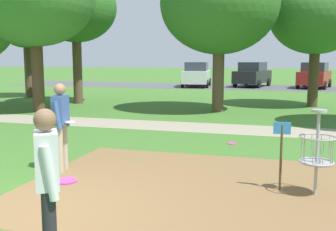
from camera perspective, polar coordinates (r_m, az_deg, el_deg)
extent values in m
plane|color=#3D6B28|center=(6.20, -19.75, -13.14)|extent=(160.00, 160.00, 0.00)
cube|color=brown|center=(7.00, 5.57, -10.17)|extent=(6.25, 4.72, 0.01)
cylinder|color=#9E9EA3|center=(6.91, 20.14, -5.09)|extent=(0.05, 0.05, 1.35)
cylinder|color=#9E9EA3|center=(6.79, 20.43, 0.63)|extent=(0.24, 0.24, 0.04)
torus|color=#9E9EA3|center=(6.86, 20.26, -2.85)|extent=(0.58, 0.58, 0.02)
torus|color=#9E9EA3|center=(6.94, 20.09, -6.10)|extent=(0.55, 0.55, 0.03)
cylinder|color=#9E9EA3|center=(6.95, 20.08, -6.26)|extent=(0.48, 0.48, 0.02)
cylinder|color=gray|center=(6.92, 22.15, -4.55)|extent=(0.01, 0.01, 0.40)
cylinder|color=gray|center=(7.05, 21.66, -4.29)|extent=(0.01, 0.01, 0.40)
cylinder|color=gray|center=(7.12, 20.65, -4.12)|extent=(0.01, 0.01, 0.40)
cylinder|color=gray|center=(7.11, 19.46, -4.08)|extent=(0.01, 0.01, 0.40)
cylinder|color=gray|center=(7.02, 18.53, -4.19)|extent=(0.01, 0.01, 0.40)
cylinder|color=gray|center=(6.88, 18.19, -4.41)|extent=(0.01, 0.01, 0.40)
cylinder|color=gray|center=(6.75, 18.62, -4.68)|extent=(0.01, 0.01, 0.40)
cylinder|color=gray|center=(6.67, 19.67, -4.88)|extent=(0.01, 0.01, 0.40)
cylinder|color=gray|center=(6.68, 20.93, -4.92)|extent=(0.01, 0.01, 0.40)
cylinder|color=gray|center=(6.78, 21.88, -4.79)|extent=(0.01, 0.01, 0.40)
cylinder|color=#4C3823|center=(7.02, 15.54, -5.74)|extent=(0.04, 0.04, 1.10)
cube|color=#3384C6|center=(6.92, 15.70, -1.71)|extent=(0.28, 0.03, 0.20)
cylinder|color=#232328|center=(4.53, -16.28, -14.79)|extent=(0.14, 0.14, 0.92)
cube|color=silver|center=(4.19, -16.65, -5.99)|extent=(0.38, 0.42, 0.56)
sphere|color=brown|center=(4.11, -16.88, -0.58)|extent=(0.22, 0.22, 0.22)
cylinder|color=silver|center=(4.39, -16.38, -6.46)|extent=(0.19, 0.17, 0.55)
cylinder|color=silver|center=(4.03, -16.27, -7.78)|extent=(0.19, 0.17, 0.55)
cylinder|color=#E53D99|center=(4.26, -14.07, -8.89)|extent=(0.22, 0.22, 0.02)
cylinder|color=tan|center=(8.28, -14.35, -4.22)|extent=(0.14, 0.14, 0.92)
cylinder|color=tan|center=(8.09, -14.96, -4.54)|extent=(0.14, 0.14, 0.92)
cube|color=#385693|center=(8.06, -14.84, 0.76)|extent=(0.26, 0.39, 0.56)
sphere|color=#9E7051|center=(8.02, -14.95, 3.60)|extent=(0.22, 0.22, 0.22)
cylinder|color=#385693|center=(8.23, -14.17, 0.35)|extent=(0.17, 0.11, 0.55)
cylinder|color=#385693|center=(7.89, -15.24, -0.02)|extent=(0.17, 0.11, 0.55)
cylinder|color=white|center=(8.02, -13.61, -0.89)|extent=(0.22, 0.22, 0.02)
cylinder|color=#E53D99|center=(10.57, 8.97, -3.89)|extent=(0.24, 0.24, 0.02)
cylinder|color=#4C3823|center=(19.29, 19.70, 4.91)|extent=(0.45, 0.45, 2.53)
ellipsoid|color=#38752D|center=(19.36, 20.11, 13.25)|extent=(4.13, 4.13, 3.51)
cylinder|color=brown|center=(19.97, -12.55, 6.08)|extent=(0.43, 0.43, 3.08)
ellipsoid|color=#2D6623|center=(20.09, -12.83, 14.59)|extent=(3.83, 3.83, 3.25)
cylinder|color=brown|center=(16.69, 7.05, 4.91)|extent=(0.47, 0.47, 2.54)
ellipsoid|color=#2D6623|center=(16.79, 7.23, 15.32)|extent=(4.72, 4.72, 4.01)
cylinder|color=#4C3823|center=(17.24, -17.77, 5.21)|extent=(0.47, 0.47, 2.86)
cylinder|color=brown|center=(23.77, -18.97, 5.88)|extent=(0.41, 0.41, 2.87)
ellipsoid|color=#428433|center=(23.83, -19.27, 12.32)|extent=(3.32, 3.32, 2.82)
cube|color=#4C4C51|center=(30.96, 9.79, 3.98)|extent=(36.00, 6.00, 0.01)
cube|color=silver|center=(30.90, 4.03, 5.45)|extent=(2.28, 4.38, 0.90)
cube|color=#2D333D|center=(30.87, 4.04, 6.88)|extent=(1.83, 2.35, 0.64)
cylinder|color=black|center=(32.31, 2.65, 4.78)|extent=(0.25, 0.62, 0.60)
cylinder|color=black|center=(32.15, 5.85, 4.73)|extent=(0.25, 0.62, 0.60)
cylinder|color=black|center=(29.73, 2.04, 4.49)|extent=(0.25, 0.62, 0.60)
cylinder|color=black|center=(29.55, 5.51, 4.44)|extent=(0.25, 0.62, 0.60)
cube|color=black|center=(31.45, 11.75, 5.35)|extent=(2.68, 4.49, 0.90)
cube|color=#2D333D|center=(31.43, 11.79, 6.75)|extent=(2.02, 2.48, 0.64)
cylinder|color=black|center=(32.99, 10.91, 4.71)|extent=(0.31, 0.62, 0.60)
cylinder|color=black|center=(32.48, 13.93, 4.57)|extent=(0.31, 0.62, 0.60)
cylinder|color=black|center=(30.53, 9.38, 4.49)|extent=(0.31, 0.62, 0.60)
cylinder|color=black|center=(29.98, 12.63, 4.33)|extent=(0.31, 0.62, 0.60)
cube|color=maroon|center=(31.26, 19.83, 5.02)|extent=(2.65, 4.49, 0.90)
cube|color=#2D333D|center=(31.23, 19.90, 6.43)|extent=(2.01, 2.47, 0.64)
cylinder|color=black|center=(32.71, 18.58, 4.41)|extent=(0.30, 0.62, 0.60)
cylinder|color=black|center=(32.45, 21.72, 4.23)|extent=(0.30, 0.62, 0.60)
cylinder|color=black|center=(30.15, 17.71, 4.16)|extent=(0.30, 0.62, 0.60)
cylinder|color=black|center=(29.87, 21.11, 3.97)|extent=(0.30, 0.62, 0.60)
cube|color=gray|center=(13.11, 0.65, -1.49)|extent=(40.00, 1.79, 0.00)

